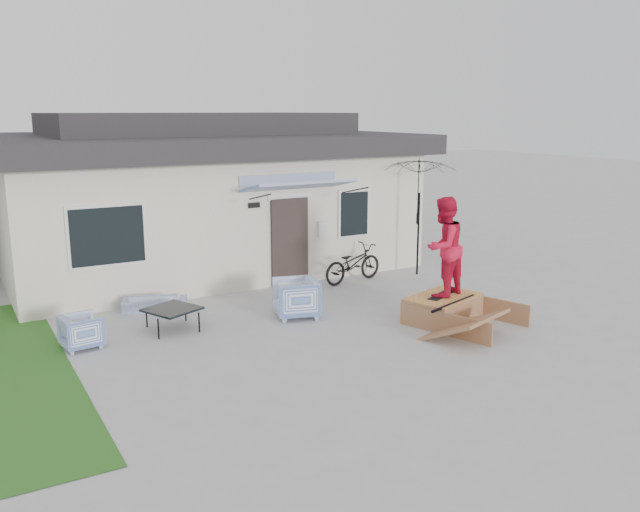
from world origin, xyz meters
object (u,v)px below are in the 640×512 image
armchair_right (296,296)px  skateboard (441,295)px  coffee_table (173,319)px  skate_ramp (443,308)px  patio_umbrella (419,207)px  skater (443,245)px  loveseat (155,299)px  bicycle (353,259)px  armchair_left (81,330)px

armchair_right → skateboard: 2.92m
coffee_table → skate_ramp: skate_ramp is taller
armchair_right → patio_umbrella: bearing=126.1°
patio_umbrella → skater: bearing=-120.9°
loveseat → armchair_right: bearing=163.9°
armchair_right → coffee_table: (-2.44, 0.44, -0.22)m
loveseat → bicycle: 4.90m
loveseat → coffee_table: bearing=109.1°
loveseat → armchair_left: bearing=63.3°
patio_umbrella → skate_ramp: bearing=-120.4°
armchair_right → skate_ramp: bearing=71.1°
armchair_left → skateboard: size_ratio=0.77×
armchair_right → coffee_table: bearing=-84.6°
loveseat → skate_ramp: 5.96m
skater → skateboard: bearing=71.8°
armchair_left → bicycle: 6.82m
skateboard → coffee_table: bearing=131.9°
coffee_table → patio_umbrella: size_ratio=0.40×
armchair_left → armchair_right: bearing=-101.3°
armchair_left → skateboard: armchair_left is taller
coffee_table → skater: size_ratio=0.44×
skater → patio_umbrella: bearing=-139.1°
skate_ramp → skateboard: size_ratio=2.31×
armchair_right → skate_ramp: 2.96m
coffee_table → bicycle: 5.15m
armchair_left → skateboard: bearing=-113.7°
armchair_right → patio_umbrella: patio_umbrella is taller
armchair_left → skate_ramp: armchair_left is taller
coffee_table → skateboard: 5.29m
loveseat → skater: skater is taller
armchair_right → bicycle: bearing=141.2°
loveseat → patio_umbrella: bearing=-160.1°
armchair_left → patio_umbrella: patio_umbrella is taller
skateboard → loveseat: bearing=119.1°
loveseat → coffee_table: 1.40m
skateboard → skater: bearing=65.1°
bicycle → skater: 3.56m
armchair_left → skater: (6.55, -1.92, 1.20)m
bicycle → armchair_left: bearing=92.1°
armchair_left → skate_ramp: (6.56, -1.97, -0.08)m
loveseat → armchair_right: (2.37, -1.84, 0.18)m
loveseat → skateboard: skateboard is taller
armchair_left → skater: 6.93m
bicycle → skater: (-0.10, -3.43, 0.97)m
bicycle → skate_ramp: (-0.09, -3.47, -0.31)m
armchair_left → coffee_table: armchair_left is taller
loveseat → skateboard: size_ratio=1.53×
armchair_left → loveseat: bearing=-55.9°
patio_umbrella → skateboard: size_ratio=2.57×
armchair_left → skate_ramp: size_ratio=0.33×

